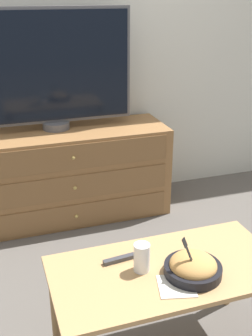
# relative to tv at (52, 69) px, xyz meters

# --- Properties ---
(ground_plane) EXTENTS (12.00, 12.00, 0.00)m
(ground_plane) POSITION_rel_tv_xyz_m (-0.08, 0.19, -1.02)
(ground_plane) COLOR #56514C
(wall_back) EXTENTS (12.00, 0.05, 2.60)m
(wall_back) POSITION_rel_tv_xyz_m (-0.08, 0.21, 0.28)
(wall_back) COLOR silver
(wall_back) RESTS_ON ground_plane
(dresser) EXTENTS (1.37, 0.47, 0.62)m
(dresser) POSITION_rel_tv_xyz_m (0.05, -0.07, -0.71)
(dresser) COLOR olive
(dresser) RESTS_ON ground_plane
(tv) EXTENTS (1.04, 0.18, 0.77)m
(tv) POSITION_rel_tv_xyz_m (0.00, 0.00, 0.00)
(tv) COLOR #515156
(tv) RESTS_ON dresser
(coffee_table) EXTENTS (0.94, 0.48, 0.45)m
(coffee_table) POSITION_rel_tv_xyz_m (0.19, -1.44, -0.64)
(coffee_table) COLOR tan
(coffee_table) RESTS_ON ground_plane
(takeout_bowl) EXTENTS (0.23, 0.23, 0.17)m
(takeout_bowl) POSITION_rel_tv_xyz_m (0.27, -1.51, -0.53)
(takeout_bowl) COLOR black
(takeout_bowl) RESTS_ON coffee_table
(drink_cup) EXTENTS (0.06, 0.06, 0.12)m
(drink_cup) POSITION_rel_tv_xyz_m (0.09, -1.42, -0.51)
(drink_cup) COLOR beige
(drink_cup) RESTS_ON coffee_table
(napkin) EXTENTS (0.17, 0.17, 0.00)m
(napkin) POSITION_rel_tv_xyz_m (0.18, -1.56, -0.56)
(napkin) COLOR silver
(napkin) RESTS_ON coffee_table
(remote_control) EXTENTS (0.15, 0.04, 0.02)m
(remote_control) POSITION_rel_tv_xyz_m (0.03, -1.34, -0.56)
(remote_control) COLOR #38383D
(remote_control) RESTS_ON coffee_table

